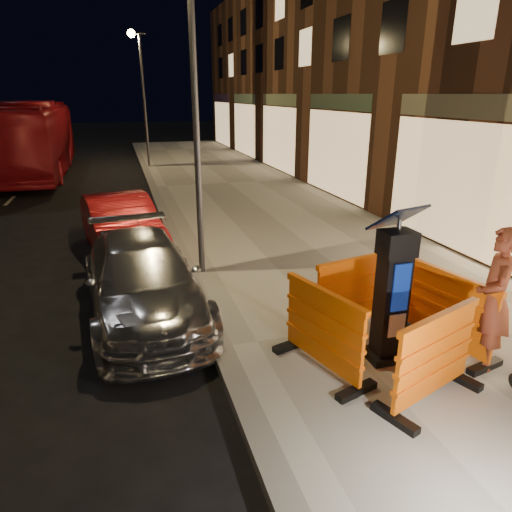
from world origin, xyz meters
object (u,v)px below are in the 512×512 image
object	(u,v)px
barrier_back	(355,293)
car_silver	(146,314)
car_red	(124,252)
barrier_front	(435,358)
barrier_kerbside	(323,331)
bus_doubledecker	(37,175)
barrier_bldgside	(449,312)
man	(494,299)
parking_kiosk	(392,290)

from	to	relation	value
barrier_back	car_silver	distance (m)	3.53
car_silver	car_red	bearing A→B (deg)	90.70
barrier_front	barrier_kerbside	bearing A→B (deg)	115.03
car_red	bus_doubledecker	distance (m)	13.11
barrier_back	car_red	xyz separation A→B (m)	(-3.33, 5.06, -0.71)
barrier_front	barrier_back	distance (m)	1.90
barrier_back	barrier_bldgside	xyz separation A→B (m)	(0.95, -0.95, 0.00)
barrier_back	man	world-z (taller)	man
car_silver	car_red	size ratio (longest dim) A/B	1.09
car_silver	parking_kiosk	bearing A→B (deg)	-44.43
barrier_front	barrier_bldgside	world-z (taller)	same
barrier_back	bus_doubledecker	world-z (taller)	bus_doubledecker
bus_doubledecker	man	world-z (taller)	man
barrier_front	bus_doubledecker	size ratio (longest dim) A/B	0.12
parking_kiosk	car_red	xyz separation A→B (m)	(-3.33, 6.01, -1.16)
bus_doubledecker	barrier_front	bearing A→B (deg)	-71.16
barrier_front	bus_doubledecker	bearing A→B (deg)	89.63
parking_kiosk	car_silver	xyz separation A→B (m)	(-3.04, 2.59, -1.16)
barrier_bldgside	bus_doubledecker	world-z (taller)	bus_doubledecker
man	barrier_bldgside	bearing A→B (deg)	-122.97
barrier_bldgside	man	bearing A→B (deg)	-170.58
barrier_front	barrier_back	size ratio (longest dim) A/B	1.00
car_silver	man	xyz separation A→B (m)	(4.20, -3.09, 1.10)
barrier_kerbside	bus_doubledecker	xyz separation A→B (m)	(-6.01, 18.61, -0.71)
barrier_front	car_silver	world-z (taller)	barrier_front
barrier_kerbside	bus_doubledecker	size ratio (longest dim) A/B	0.12
barrier_front	car_red	distance (m)	7.75
barrier_front	barrier_kerbside	size ratio (longest dim) A/B	1.00
barrier_back	car_red	distance (m)	6.10
parking_kiosk	barrier_back	xyz separation A→B (m)	(0.00, 0.95, -0.45)
barrier_kerbside	bus_doubledecker	world-z (taller)	bus_doubledecker
car_silver	bus_doubledecker	bearing A→B (deg)	99.69
parking_kiosk	barrier_front	bearing A→B (deg)	-104.97
bus_doubledecker	car_silver	bearing A→B (deg)	-77.00
barrier_bldgside	car_silver	bearing A→B (deg)	44.10
barrier_front	barrier_back	world-z (taller)	same
barrier_back	car_red	size ratio (longest dim) A/B	0.36
barrier_bldgside	barrier_kerbside	bearing A→B (deg)	77.03
barrier_back	car_silver	size ratio (longest dim) A/B	0.33
car_silver	barrier_bldgside	bearing A→B (deg)	-37.00
barrier_kerbside	barrier_bldgside	distance (m)	1.90
barrier_front	car_red	bearing A→B (deg)	95.58
barrier_front	car_silver	size ratio (longest dim) A/B	0.33
barrier_kerbside	bus_doubledecker	bearing A→B (deg)	0.94
barrier_back	barrier_kerbside	bearing A→B (deg)	-146.97
barrier_back	car_red	bearing A→B (deg)	111.36
barrier_front	barrier_bldgside	size ratio (longest dim) A/B	1.00
barrier_kerbside	car_red	xyz separation A→B (m)	(-2.38, 6.01, -0.71)
parking_kiosk	man	world-z (taller)	parking_kiosk
car_red	bus_doubledecker	xyz separation A→B (m)	(-3.64, 12.60, 0.00)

